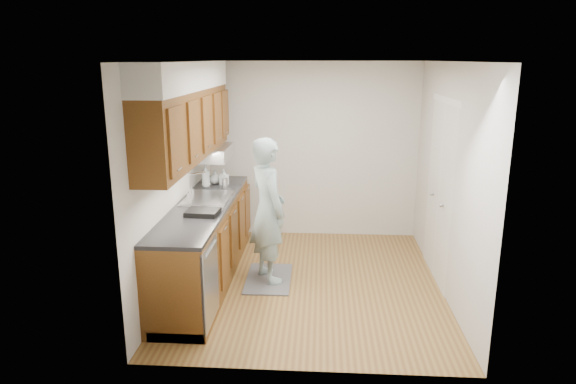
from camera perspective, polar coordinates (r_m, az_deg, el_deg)
The scene contains 15 objects.
floor at distance 6.07m, azimuth 2.29°, elevation -10.02°, with size 3.50×3.50×0.00m, color olive.
ceiling at distance 5.52m, azimuth 2.56°, elevation 14.30°, with size 3.50×3.50×0.00m, color white.
wall_left at distance 5.89m, azimuth -12.34°, elevation 1.73°, with size 0.02×3.50×2.50m, color beige.
wall_right at distance 5.83m, azimuth 17.33°, elevation 1.26°, with size 0.02×3.50×2.50m, color beige.
wall_back at distance 7.38m, azimuth 2.75°, elevation 4.62°, with size 3.00×0.02×2.50m, color beige.
counter at distance 6.03m, azimuth -9.19°, elevation -5.37°, with size 0.64×2.80×1.30m.
upper_cabinets at distance 5.78m, azimuth -10.97°, elevation 8.59°, with size 0.47×2.80×1.21m.
closet_door at distance 6.16m, azimuth 16.43°, elevation -0.12°, with size 0.02×1.22×2.05m, color white.
floor_mat at distance 6.15m, azimuth -2.16°, elevation -9.59°, with size 0.52×0.88×0.02m, color slate.
person at distance 5.83m, azimuth -2.25°, elevation -0.98°, with size 0.67×0.45×1.90m, color #8EA9AD.
soap_bottle_a at distance 6.63m, azimuth -9.12°, elevation 1.83°, with size 0.11×0.11×0.29m, color silver.
soap_bottle_b at distance 6.69m, azimuth -7.12°, elevation 1.67°, with size 0.09×0.10×0.21m, color silver.
soap_bottle_c at distance 6.77m, azimuth -8.13°, elevation 1.66°, with size 0.14×0.14×0.18m, color silver.
steel_can at distance 6.48m, azimuth -7.01°, elevation 0.91°, with size 0.07×0.07×0.13m, color #A5A5AA.
dish_rack at distance 5.46m, azimuth -9.45°, elevation -2.24°, with size 0.33×0.28×0.05m, color black.
Camera 1 is at (0.12, -5.52, 2.53)m, focal length 32.00 mm.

